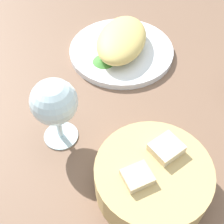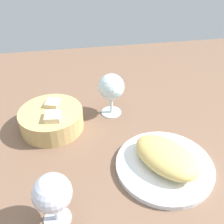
# 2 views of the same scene
# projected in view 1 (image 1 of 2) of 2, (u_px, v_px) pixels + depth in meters

# --- Properties ---
(ground_plane) EXTENTS (1.40, 1.40, 0.02)m
(ground_plane) POSITION_uv_depth(u_px,v_px,m) (131.00, 100.00, 0.64)
(ground_plane) COLOR brown
(plate) EXTENTS (0.24, 0.24, 0.01)m
(plate) POSITION_uv_depth(u_px,v_px,m) (121.00, 51.00, 0.72)
(plate) COLOR white
(plate) RESTS_ON ground_plane
(omelette) EXTENTS (0.20, 0.18, 0.05)m
(omelette) POSITION_uv_depth(u_px,v_px,m) (122.00, 40.00, 0.69)
(omelette) COLOR #D8BA66
(omelette) RESTS_ON plate
(lettuce_garnish) EXTENTS (0.05, 0.05, 0.01)m
(lettuce_garnish) POSITION_uv_depth(u_px,v_px,m) (104.00, 60.00, 0.68)
(lettuce_garnish) COLOR #428636
(lettuce_garnish) RESTS_ON plate
(bread_basket) EXTENTS (0.18, 0.18, 0.07)m
(bread_basket) POSITION_uv_depth(u_px,v_px,m) (152.00, 178.00, 0.49)
(bread_basket) COLOR tan
(bread_basket) RESTS_ON ground_plane
(wine_glass_near) EXTENTS (0.08, 0.08, 0.13)m
(wine_glass_near) POSITION_uv_depth(u_px,v_px,m) (54.00, 104.00, 0.50)
(wine_glass_near) COLOR silver
(wine_glass_near) RESTS_ON ground_plane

